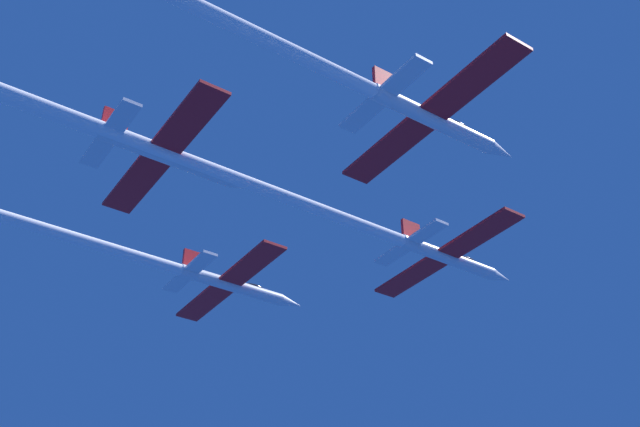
% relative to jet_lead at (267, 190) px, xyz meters
% --- Properties ---
extents(jet_lead, '(19.84, 71.39, 3.29)m').
position_rel_jet_lead_xyz_m(jet_lead, '(0.00, 0.00, 0.00)').
color(jet_lead, white).
extents(jet_left_wing, '(19.84, 66.57, 3.29)m').
position_rel_jet_lead_xyz_m(jet_left_wing, '(-16.64, -13.81, -0.62)').
color(jet_left_wing, white).
extents(jet_right_wing, '(19.84, 68.59, 3.29)m').
position_rel_jet_lead_xyz_m(jet_right_wing, '(15.45, -14.09, 0.34)').
color(jet_right_wing, white).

